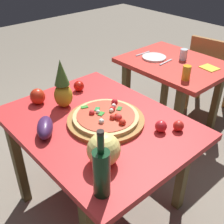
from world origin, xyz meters
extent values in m
plane|color=gray|center=(0.00, 0.00, 0.00)|extent=(10.00, 10.00, 0.00)
cube|color=#514020|center=(-0.40, -0.40, 0.35)|extent=(0.06, 0.06, 0.69)
cube|color=#514020|center=(-0.40, 0.40, 0.35)|extent=(0.06, 0.06, 0.69)
cube|color=#514020|center=(0.40, 0.40, 0.35)|extent=(0.06, 0.06, 0.69)
cube|color=red|center=(0.00, 0.00, 0.71)|extent=(1.15, 0.90, 0.04)
cube|color=#514020|center=(-0.58, 0.80, 0.35)|extent=(0.06, 0.06, 0.69)
cube|color=#514020|center=(0.04, 0.80, 0.35)|extent=(0.06, 0.06, 0.69)
cube|color=#514020|center=(-0.58, 1.42, 0.35)|extent=(0.06, 0.06, 0.69)
cube|color=#514020|center=(0.04, 1.42, 0.35)|extent=(0.06, 0.06, 0.69)
cube|color=red|center=(-0.27, 1.11, 0.71)|extent=(0.91, 0.71, 0.04)
cube|color=olive|center=(-0.43, 1.91, 0.21)|extent=(0.04, 0.04, 0.41)
cube|color=olive|center=(-0.06, 1.63, 0.21)|extent=(0.04, 0.04, 0.41)
cube|color=olive|center=(-0.38, 1.58, 0.21)|extent=(0.04, 0.04, 0.41)
cube|color=olive|center=(-0.25, 1.77, 0.43)|extent=(0.46, 0.46, 0.04)
cube|color=#946231|center=(-0.22, 1.59, 0.65)|extent=(0.40, 0.10, 0.40)
cylinder|color=olive|center=(0.04, 0.03, 0.75)|extent=(0.47, 0.47, 0.02)
cylinder|color=tan|center=(0.04, 0.03, 0.77)|extent=(0.40, 0.40, 0.02)
cylinder|color=#BE3F28|center=(0.04, 0.03, 0.78)|extent=(0.35, 0.35, 0.00)
sphere|color=red|center=(0.12, 0.06, 0.80)|extent=(0.04, 0.04, 0.04)
sphere|color=red|center=(0.03, 0.09, 0.79)|extent=(0.04, 0.04, 0.04)
sphere|color=red|center=(0.17, 0.04, 0.80)|extent=(0.04, 0.04, 0.04)
sphere|color=red|center=(-0.03, -0.03, 0.79)|extent=(0.03, 0.03, 0.03)
sphere|color=red|center=(0.09, 0.03, 0.79)|extent=(0.04, 0.04, 0.04)
sphere|color=red|center=(-0.03, 0.16, 0.80)|extent=(0.04, 0.04, 0.04)
sphere|color=red|center=(0.10, 0.07, 0.79)|extent=(0.03, 0.03, 0.03)
cube|color=#2D8229|center=(0.01, 0.02, 0.79)|extent=(0.04, 0.05, 0.00)
cube|color=#217834|center=(-0.05, 0.03, 0.79)|extent=(0.05, 0.05, 0.00)
cube|color=#307D26|center=(-0.12, -0.01, 0.79)|extent=(0.04, 0.05, 0.00)
cube|color=#276F28|center=(0.04, 0.14, 0.79)|extent=(0.05, 0.05, 0.00)
sphere|color=white|center=(0.08, -0.04, 0.79)|extent=(0.03, 0.03, 0.03)
sphere|color=white|center=(0.00, 0.13, 0.79)|extent=(0.03, 0.03, 0.03)
sphere|color=white|center=(0.03, 0.08, 0.79)|extent=(0.03, 0.03, 0.03)
sphere|color=white|center=(-0.01, 0.01, 0.79)|extent=(0.03, 0.03, 0.03)
cylinder|color=#103219|center=(0.45, -0.35, 0.85)|extent=(0.08, 0.08, 0.23)
cylinder|color=#103219|center=(0.45, -0.35, 1.01)|extent=(0.03, 0.03, 0.09)
cylinder|color=black|center=(0.45, -0.35, 1.07)|extent=(0.03, 0.03, 0.02)
ellipsoid|color=gold|center=(-0.29, -0.05, 0.81)|extent=(0.12, 0.12, 0.16)
cone|color=#385F26|center=(-0.29, -0.05, 0.98)|extent=(0.10, 0.10, 0.17)
sphere|color=#EBD973|center=(0.30, -0.21, 0.82)|extent=(0.17, 0.17, 0.17)
ellipsoid|color=red|center=(-0.44, -0.16, 0.78)|extent=(0.10, 0.10, 0.11)
ellipsoid|color=#41224E|center=(-0.10, -0.31, 0.78)|extent=(0.22, 0.19, 0.09)
sphere|color=red|center=(0.32, 0.20, 0.77)|extent=(0.07, 0.07, 0.07)
sphere|color=red|center=(0.38, 0.29, 0.77)|extent=(0.06, 0.06, 0.06)
sphere|color=red|center=(-0.40, 0.15, 0.77)|extent=(0.08, 0.08, 0.08)
cylinder|color=gold|center=(0.01, 0.88, 0.79)|extent=(0.06, 0.06, 0.12)
cylinder|color=silver|center=(-0.26, 1.21, 0.78)|extent=(0.07, 0.07, 0.10)
cylinder|color=white|center=(-0.46, 1.04, 0.74)|extent=(0.22, 0.22, 0.02)
cube|color=silver|center=(-0.60, 1.04, 0.74)|extent=(0.02, 0.18, 0.01)
cube|color=silver|center=(-0.32, 1.04, 0.74)|extent=(0.03, 0.18, 0.01)
cube|color=yellow|center=(0.01, 1.22, 0.74)|extent=(0.16, 0.14, 0.01)
camera|label=1|loc=(1.12, -0.89, 1.71)|focal=45.22mm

